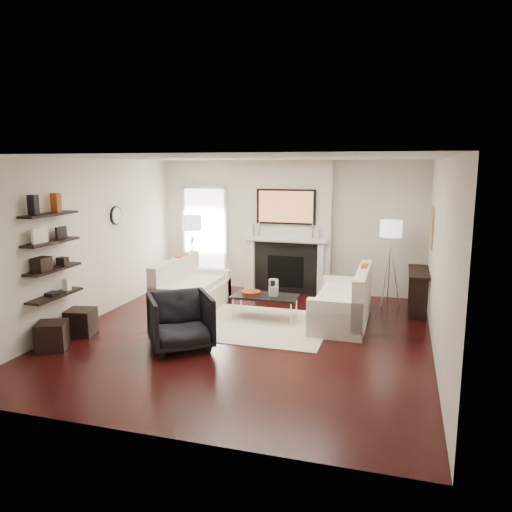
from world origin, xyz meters
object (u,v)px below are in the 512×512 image
(coffee_table, at_px, (265,296))
(lamp_left_shade, at_px, (192,223))
(loveseat_left_base, at_px, (193,299))
(loveseat_right_base, at_px, (341,311))
(armchair, at_px, (180,318))
(ottoman_near, at_px, (81,322))
(lamp_right_shade, at_px, (391,229))

(coffee_table, xyz_separation_m, lamp_left_shade, (-1.92, 1.35, 1.05))
(loveseat_left_base, height_order, loveseat_right_base, same)
(loveseat_right_base, xyz_separation_m, lamp_left_shade, (-3.19, 1.19, 1.24))
(lamp_left_shade, bearing_deg, armchair, -69.62)
(armchair, relative_size, ottoman_near, 2.17)
(armchair, xyz_separation_m, ottoman_near, (-1.73, 0.08, -0.23))
(loveseat_right_base, distance_m, coffee_table, 1.30)
(loveseat_left_base, bearing_deg, ottoman_near, -123.23)
(lamp_left_shade, distance_m, lamp_right_shade, 3.90)
(coffee_table, bearing_deg, armchair, -116.06)
(coffee_table, relative_size, armchair, 1.26)
(ottoman_near, bearing_deg, coffee_table, 31.66)
(lamp_right_shade, bearing_deg, lamp_left_shade, -178.00)
(loveseat_right_base, height_order, lamp_right_shade, lamp_right_shade)
(loveseat_right_base, height_order, lamp_left_shade, lamp_left_shade)
(loveseat_left_base, relative_size, loveseat_right_base, 1.00)
(coffee_table, relative_size, lamp_right_shade, 2.75)
(lamp_left_shade, bearing_deg, coffee_table, -35.17)
(loveseat_left_base, relative_size, coffee_table, 1.64)
(armchair, height_order, ottoman_near, armchair)
(loveseat_right_base, relative_size, lamp_left_shade, 4.50)
(coffee_table, bearing_deg, lamp_right_shade, 36.85)
(loveseat_right_base, distance_m, armchair, 2.76)
(lamp_left_shade, relative_size, lamp_right_shade, 1.00)
(loveseat_left_base, relative_size, ottoman_near, 4.50)
(lamp_left_shade, xyz_separation_m, lamp_right_shade, (3.90, 0.14, 0.00))
(loveseat_right_base, bearing_deg, armchair, -138.99)
(loveseat_right_base, relative_size, coffee_table, 1.64)
(loveseat_left_base, xyz_separation_m, lamp_left_shade, (-0.51, 1.19, 1.24))
(loveseat_left_base, height_order, coffee_table, same)
(loveseat_left_base, bearing_deg, coffee_table, -6.54)
(loveseat_right_base, relative_size, ottoman_near, 4.50)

